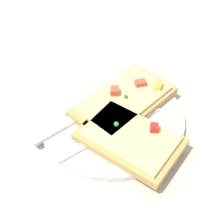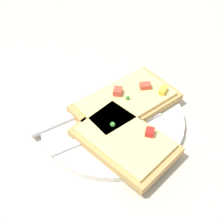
{
  "view_description": "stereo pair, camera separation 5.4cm",
  "coord_description": "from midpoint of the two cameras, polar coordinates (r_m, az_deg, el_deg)",
  "views": [
    {
      "loc": [
        0.2,
        0.32,
        0.41
      ],
      "look_at": [
        0.0,
        0.0,
        0.02
      ],
      "focal_mm": 50.0,
      "sensor_mm": 36.0,
      "label": 1
    },
    {
      "loc": [
        0.15,
        0.35,
        0.41
      ],
      "look_at": [
        0.0,
        0.0,
        0.02
      ],
      "focal_mm": 50.0,
      "sensor_mm": 36.0,
      "label": 2
    }
  ],
  "objects": [
    {
      "name": "pizza_slice_main",
      "position": [
        0.56,
        5.37,
        1.73
      ],
      "size": [
        0.21,
        0.15,
        0.03
      ],
      "rotation": [
        0.0,
        0.0,
        0.26
      ],
      "color": "tan",
      "rests_on": "plate"
    },
    {
      "name": "fork",
      "position": [
        0.52,
        3.13,
        -3.12
      ],
      "size": [
        0.2,
        0.04,
        0.01
      ],
      "rotation": [
        0.0,
        0.0,
        3.22
      ],
      "color": "silver",
      "rests_on": "plate"
    },
    {
      "name": "knife",
      "position": [
        0.55,
        -3.49,
        -0.43
      ],
      "size": [
        0.21,
        0.05,
        0.01
      ],
      "rotation": [
        0.0,
        0.0,
        3.28
      ],
      "color": "silver",
      "rests_on": "plate"
    },
    {
      "name": "ground_plane",
      "position": [
        0.56,
        2.78,
        -1.73
      ],
      "size": [
        4.0,
        4.0,
        0.0
      ],
      "primitive_type": "plane",
      "color": "#BCB29E"
    },
    {
      "name": "plate",
      "position": [
        0.55,
        2.8,
        -1.31
      ],
      "size": [
        0.25,
        0.25,
        0.01
      ],
      "color": "silver",
      "rests_on": "ground"
    },
    {
      "name": "crumb_scatter",
      "position": [
        0.53,
        1.48,
        -1.41
      ],
      "size": [
        0.06,
        0.03,
        0.01
      ],
      "color": "#9D9856",
      "rests_on": "plate"
    },
    {
      "name": "pizza_slice_corner",
      "position": [
        0.5,
        5.42,
        -5.34
      ],
      "size": [
        0.16,
        0.19,
        0.03
      ],
      "rotation": [
        0.0,
        0.0,
        5.1
      ],
      "color": "tan",
      "rests_on": "plate"
    }
  ]
}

